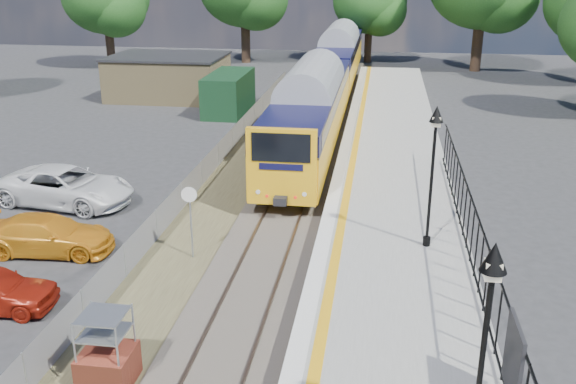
% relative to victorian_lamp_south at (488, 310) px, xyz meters
% --- Properties ---
extents(ground, '(120.00, 120.00, 0.00)m').
position_rel_victorian_lamp_south_xyz_m(ground, '(-5.50, 4.00, -4.30)').
color(ground, '#2D2D30').
rests_on(ground, ground).
extents(track_bed, '(5.90, 80.00, 0.29)m').
position_rel_victorian_lamp_south_xyz_m(track_bed, '(-5.97, 13.67, -4.21)').
color(track_bed, '#473F38').
rests_on(track_bed, ground).
extents(platform, '(5.00, 70.00, 0.90)m').
position_rel_victorian_lamp_south_xyz_m(platform, '(-1.30, 12.00, -3.85)').
color(platform, gray).
rests_on(platform, ground).
extents(platform_edge, '(0.90, 70.00, 0.01)m').
position_rel_victorian_lamp_south_xyz_m(platform_edge, '(-3.36, 12.00, -3.39)').
color(platform_edge, silver).
rests_on(platform_edge, platform).
extents(victorian_lamp_south, '(0.44, 0.44, 4.60)m').
position_rel_victorian_lamp_south_xyz_m(victorian_lamp_south, '(0.00, 0.00, 0.00)').
color(victorian_lamp_south, black).
rests_on(victorian_lamp_south, platform).
extents(victorian_lamp_north, '(0.44, 0.44, 4.60)m').
position_rel_victorian_lamp_south_xyz_m(victorian_lamp_north, '(-0.20, 10.00, 0.00)').
color(victorian_lamp_north, black).
rests_on(victorian_lamp_north, platform).
extents(palisade_fence, '(0.12, 26.00, 2.00)m').
position_rel_victorian_lamp_south_xyz_m(palisade_fence, '(1.05, 6.24, -2.46)').
color(palisade_fence, black).
rests_on(palisade_fence, platform).
extents(wire_fence, '(0.06, 52.00, 1.20)m').
position_rel_victorian_lamp_south_xyz_m(wire_fence, '(-9.70, 16.00, -3.70)').
color(wire_fence, '#999EA3').
rests_on(wire_fence, ground).
extents(outbuilding, '(10.80, 10.10, 3.12)m').
position_rel_victorian_lamp_south_xyz_m(outbuilding, '(-16.41, 35.21, -2.78)').
color(outbuilding, '#9F8959').
rests_on(outbuilding, ground).
extents(train, '(2.82, 40.83, 3.51)m').
position_rel_victorian_lamp_south_xyz_m(train, '(-5.50, 33.79, -1.96)').
color(train, '#ECA915').
rests_on(train, ground).
extents(brick_plinth, '(1.22, 1.22, 1.95)m').
position_rel_victorian_lamp_south_xyz_m(brick_plinth, '(-8.00, 2.72, -3.36)').
color(brick_plinth, '#963D26').
rests_on(brick_plinth, ground).
extents(speed_sign, '(0.53, 0.12, 2.61)m').
position_rel_victorian_lamp_south_xyz_m(speed_sign, '(-8.00, 9.71, -2.54)').
color(speed_sign, '#999EA3').
rests_on(speed_sign, ground).
extents(car_yellow, '(4.69, 2.22, 1.32)m').
position_rel_victorian_lamp_south_xyz_m(car_yellow, '(-13.11, 9.49, -3.64)').
color(car_yellow, orange).
rests_on(car_yellow, ground).
extents(car_white, '(6.02, 3.45, 1.58)m').
position_rel_victorian_lamp_south_xyz_m(car_white, '(-14.67, 14.01, -3.51)').
color(car_white, white).
rests_on(car_white, ground).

